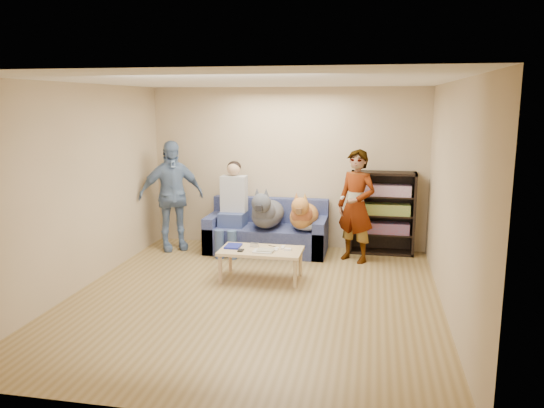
% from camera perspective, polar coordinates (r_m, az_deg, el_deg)
% --- Properties ---
extents(ground, '(5.00, 5.00, 0.00)m').
position_cam_1_polar(ground, '(6.60, -2.01, -10.10)').
color(ground, olive).
rests_on(ground, ground).
extents(ceiling, '(5.00, 5.00, 0.00)m').
position_cam_1_polar(ceiling, '(6.16, -2.17, 13.09)').
color(ceiling, white).
rests_on(ceiling, ground).
extents(wall_back, '(4.50, 0.00, 4.50)m').
position_cam_1_polar(wall_back, '(8.68, 1.63, 3.88)').
color(wall_back, tan).
rests_on(wall_back, ground).
extents(wall_front, '(4.50, 0.00, 4.50)m').
position_cam_1_polar(wall_front, '(3.91, -10.38, -5.11)').
color(wall_front, tan).
rests_on(wall_front, ground).
extents(wall_left, '(0.00, 5.00, 5.00)m').
position_cam_1_polar(wall_left, '(7.10, -20.09, 1.62)').
color(wall_left, tan).
rests_on(wall_left, ground).
extents(wall_right, '(0.00, 5.00, 5.00)m').
position_cam_1_polar(wall_right, '(6.15, 18.79, 0.35)').
color(wall_right, tan).
rests_on(wall_right, ground).
extents(blanket, '(0.45, 0.38, 0.15)m').
position_cam_1_polar(blanket, '(8.15, 3.81, -2.29)').
color(blanket, '#B4B5B9').
rests_on(blanket, sofa).
extents(person_standing_right, '(0.73, 0.66, 1.68)m').
position_cam_1_polar(person_standing_right, '(7.97, 9.05, -0.22)').
color(person_standing_right, gray).
rests_on(person_standing_right, ground).
extents(person_standing_left, '(1.10, 0.94, 1.77)m').
position_cam_1_polar(person_standing_left, '(8.66, -10.77, 0.89)').
color(person_standing_left, '#6D7DAF').
rests_on(person_standing_left, ground).
extents(held_controller, '(0.06, 0.12, 0.03)m').
position_cam_1_polar(held_controller, '(7.76, 7.56, 0.68)').
color(held_controller, silver).
rests_on(held_controller, person_standing_right).
extents(notebook_blue, '(0.20, 0.26, 0.03)m').
position_cam_1_polar(notebook_blue, '(7.27, -4.20, -4.53)').
color(notebook_blue, navy).
rests_on(notebook_blue, coffee_table).
extents(papers, '(0.26, 0.20, 0.02)m').
position_cam_1_polar(papers, '(7.02, -0.96, -5.09)').
color(papers, beige).
rests_on(papers, coffee_table).
extents(magazine, '(0.22, 0.17, 0.01)m').
position_cam_1_polar(magazine, '(7.03, -0.68, -4.96)').
color(magazine, '#A8A186').
rests_on(magazine, coffee_table).
extents(camera_silver, '(0.11, 0.06, 0.05)m').
position_cam_1_polar(camera_silver, '(7.26, -1.92, -4.42)').
color(camera_silver, '#B0AFB4').
rests_on(camera_silver, coffee_table).
extents(controller_a, '(0.04, 0.13, 0.03)m').
position_cam_1_polar(controller_a, '(7.17, 1.18, -4.70)').
color(controller_a, white).
rests_on(controller_a, coffee_table).
extents(controller_b, '(0.09, 0.06, 0.03)m').
position_cam_1_polar(controller_b, '(7.08, 1.71, -4.90)').
color(controller_b, white).
rests_on(controller_b, coffee_table).
extents(headphone_cup_a, '(0.07, 0.07, 0.02)m').
position_cam_1_polar(headphone_cup_a, '(7.07, 0.37, -4.96)').
color(headphone_cup_a, white).
rests_on(headphone_cup_a, coffee_table).
extents(headphone_cup_b, '(0.07, 0.07, 0.02)m').
position_cam_1_polar(headphone_cup_b, '(7.15, 0.49, -4.79)').
color(headphone_cup_b, white).
rests_on(headphone_cup_b, coffee_table).
extents(pen_orange, '(0.13, 0.06, 0.01)m').
position_cam_1_polar(pen_orange, '(6.98, -1.62, -5.22)').
color(pen_orange, orange).
rests_on(pen_orange, coffee_table).
extents(pen_black, '(0.13, 0.08, 0.01)m').
position_cam_1_polar(pen_black, '(7.28, 0.04, -4.55)').
color(pen_black, black).
rests_on(pen_black, coffee_table).
extents(wallet, '(0.07, 0.12, 0.02)m').
position_cam_1_polar(wallet, '(7.07, -3.38, -5.00)').
color(wallet, black).
rests_on(wallet, coffee_table).
extents(sofa, '(1.90, 0.85, 0.82)m').
position_cam_1_polar(sofa, '(8.52, -0.51, -3.23)').
color(sofa, '#515B93').
rests_on(sofa, ground).
extents(person_seated, '(0.40, 0.73, 1.47)m').
position_cam_1_polar(person_seated, '(8.41, -4.27, -0.01)').
color(person_seated, '#39457E').
rests_on(person_seated, sofa).
extents(dog_gray, '(0.48, 1.28, 0.70)m').
position_cam_1_polar(dog_gray, '(8.24, -0.58, -0.91)').
color(dog_gray, '#4D4F57').
rests_on(dog_gray, sofa).
extents(dog_tan, '(0.44, 1.18, 0.64)m').
position_cam_1_polar(dog_tan, '(8.19, 3.40, -1.16)').
color(dog_tan, '#C3803B').
rests_on(dog_tan, sofa).
extents(coffee_table, '(1.10, 0.60, 0.42)m').
position_cam_1_polar(coffee_table, '(7.14, -1.19, -5.27)').
color(coffee_table, '#DAB086').
rests_on(coffee_table, ground).
extents(bookshelf, '(1.00, 0.34, 1.30)m').
position_cam_1_polar(bookshelf, '(8.50, 11.79, -0.75)').
color(bookshelf, black).
rests_on(bookshelf, ground).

